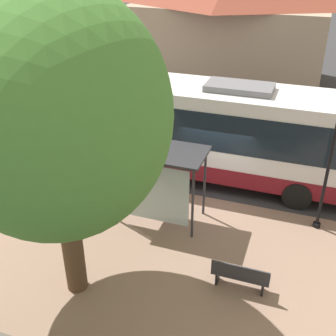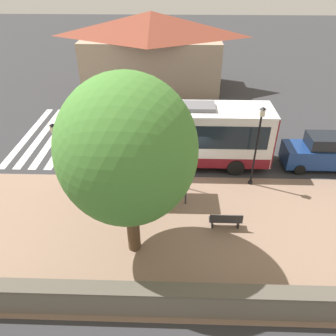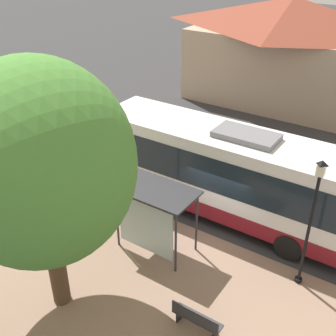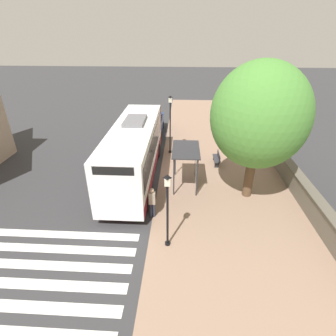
{
  "view_description": "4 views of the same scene",
  "coord_description": "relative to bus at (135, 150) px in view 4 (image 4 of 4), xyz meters",
  "views": [
    {
      "loc": [
        -12.64,
        -2.83,
        8.24
      ],
      "look_at": [
        -0.98,
        1.31,
        1.51
      ],
      "focal_mm": 45.0,
      "sensor_mm": 36.0,
      "label": 1
    },
    {
      "loc": [
        -15.59,
        0.51,
        10.89
      ],
      "look_at": [
        -1.12,
        0.96,
        1.36
      ],
      "focal_mm": 35.0,
      "sensor_mm": 36.0,
      "label": 2
    },
    {
      "loc": [
        -11.54,
        -5.83,
        10.29
      ],
      "look_at": [
        1.04,
        2.64,
        1.64
      ],
      "focal_mm": 45.0,
      "sensor_mm": 36.0,
      "label": 3
    },
    {
      "loc": [
        -1.45,
        15.94,
        8.95
      ],
      "look_at": [
        -0.68,
        2.12,
        1.63
      ],
      "focal_mm": 28.0,
      "sensor_mm": 36.0,
      "label": 4
    }
  ],
  "objects": [
    {
      "name": "pedestrian",
      "position": [
        -1.62,
        4.36,
        -0.9
      ],
      "size": [
        0.34,
        0.24,
        1.8
      ],
      "color": "#2D3347",
      "rests_on": "ground"
    },
    {
      "name": "street_lamp_near",
      "position": [
        -2.54,
        6.4,
        0.29
      ],
      "size": [
        0.28,
        0.28,
        3.78
      ],
      "color": "black",
      "rests_on": "ground"
    },
    {
      "name": "parked_car_behind_bus",
      "position": [
        -0.26,
        -8.56,
        -0.94
      ],
      "size": [
        1.89,
        4.6,
        2.14
      ],
      "color": "navy",
      "rests_on": "ground"
    },
    {
      "name": "bus_shelter",
      "position": [
        -3.5,
        0.91,
        0.12
      ],
      "size": [
        1.66,
        2.82,
        2.54
      ],
      "color": "#2D2D33",
      "rests_on": "ground"
    },
    {
      "name": "shade_tree",
      "position": [
        -7.11,
        1.93,
        2.96
      ],
      "size": [
        5.14,
        5.14,
        7.78
      ],
      "color": "brown",
      "rests_on": "ground"
    },
    {
      "name": "bench",
      "position": [
        -5.74,
        -2.19,
        -1.5
      ],
      "size": [
        0.4,
        1.53,
        0.88
      ],
      "color": "#333338",
      "rests_on": "ground"
    },
    {
      "name": "crosswalk_stripes",
      "position": [
        3.38,
        8.38,
        -1.97
      ],
      "size": [
        9.0,
        5.25,
        0.01
      ],
      "color": "silver",
      "rests_on": "ground"
    },
    {
      "name": "street_lamp_far",
      "position": [
        -2.15,
        -4.02,
        0.76
      ],
      "size": [
        0.28,
        0.28,
        4.63
      ],
      "color": "black",
      "rests_on": "ground"
    },
    {
      "name": "ground_plane",
      "position": [
        -1.62,
        -0.36,
        -1.97
      ],
      "size": [
        120.0,
        120.0,
        0.0
      ],
      "primitive_type": "plane",
      "color": "#353538",
      "rests_on": "ground"
    },
    {
      "name": "sidewalk_plaza",
      "position": [
        -6.12,
        -0.36,
        -1.96
      ],
      "size": [
        9.0,
        44.0,
        0.02
      ],
      "color": "#937560",
      "rests_on": "ground"
    },
    {
      "name": "stone_wall",
      "position": [
        -10.17,
        -0.36,
        -1.32
      ],
      "size": [
        0.6,
        20.0,
        1.3
      ],
      "color": "#6B6356",
      "rests_on": "ground"
    },
    {
      "name": "bus",
      "position": [
        0.0,
        0.0,
        0.0
      ],
      "size": [
        2.73,
        10.64,
        3.82
      ],
      "color": "white",
      "rests_on": "ground"
    }
  ]
}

